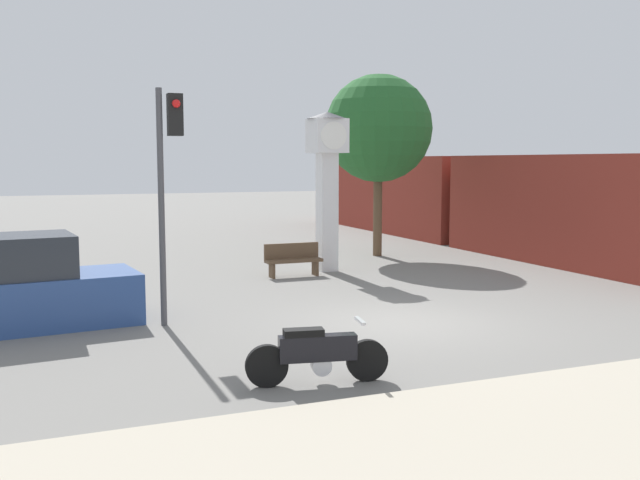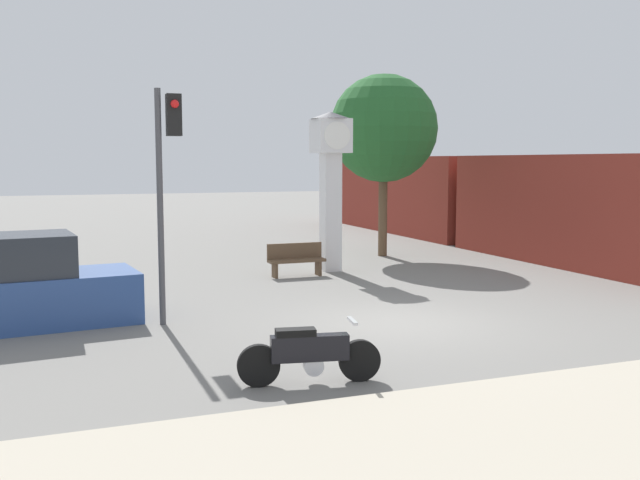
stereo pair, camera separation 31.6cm
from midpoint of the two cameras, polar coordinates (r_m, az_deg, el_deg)
name	(u,v)px [view 2 (the right image)]	position (r m, az deg, el deg)	size (l,w,h in m)	color
ground_plane	(398,323)	(14.32, 6.87, -6.62)	(120.00, 120.00, 0.00)	slate
motorcycle	(309,354)	(10.35, 0.02, -9.10)	(2.07, 0.58, 0.92)	black
clock_tower	(331,166)	(20.71, 1.30, 5.93)	(1.17, 1.17, 4.61)	white
freight_train	(484,201)	(27.97, 13.30, 3.07)	(2.80, 23.88, 3.40)	maroon
traffic_light	(167,164)	(14.08, -11.55, 5.94)	(0.50, 0.35, 4.58)	#47474C
street_tree	(384,129)	(24.16, 5.49, 8.85)	(3.60, 3.60, 6.09)	brown
bench	(296,259)	(19.87, -1.48, -1.51)	(1.60, 0.44, 0.92)	brown
parked_car	(22,288)	(14.90, -22.19, -3.60)	(4.36, 2.22, 1.80)	#2D4C8C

